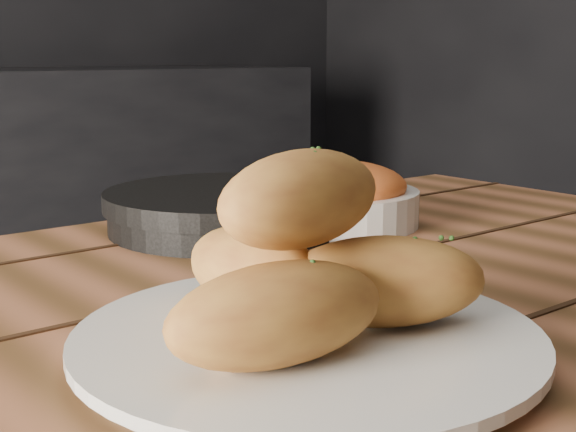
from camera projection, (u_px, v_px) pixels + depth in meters
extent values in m
cube|color=brown|center=(211.00, 375.00, 0.54)|extent=(1.43, 0.84, 0.04)
cylinder|color=brown|center=(433.00, 427.00, 1.28)|extent=(0.07, 0.07, 0.71)
cylinder|color=silver|center=(308.00, 349.00, 0.52)|extent=(0.27, 0.27, 0.01)
cylinder|color=silver|center=(308.00, 337.00, 0.51)|extent=(0.30, 0.30, 0.01)
ellipsoid|color=#BC8334|center=(278.00, 314.00, 0.45)|extent=(0.15, 0.08, 0.06)
ellipsoid|color=#BC8334|center=(383.00, 281.00, 0.52)|extent=(0.15, 0.13, 0.06)
ellipsoid|color=#BC8334|center=(256.00, 271.00, 0.54)|extent=(0.06, 0.13, 0.06)
ellipsoid|color=#BC8334|center=(302.00, 198.00, 0.49)|extent=(0.14, 0.09, 0.06)
cylinder|color=black|center=(226.00, 217.00, 0.89)|extent=(0.26, 0.26, 0.03)
cylinder|color=black|center=(225.00, 199.00, 0.88)|extent=(0.27, 0.27, 0.02)
cube|color=black|center=(318.00, 179.00, 1.04)|extent=(0.14, 0.07, 0.01)
cylinder|color=white|center=(336.00, 207.00, 0.91)|extent=(0.19, 0.19, 0.04)
ellipsoid|color=orange|center=(336.00, 186.00, 0.91)|extent=(0.16, 0.16, 0.06)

